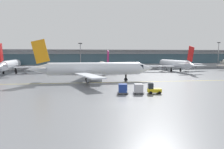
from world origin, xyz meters
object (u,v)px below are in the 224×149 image
(gate_airplane_2, at_px, (104,65))
(gate_airplane_1, at_px, (10,65))
(gate_airplane_3, at_px, (174,64))
(apron_light_mast_1, at_px, (80,55))
(apron_light_mast_2, at_px, (218,54))
(taxiing_regional_jet, at_px, (93,69))
(baggage_tug, at_px, (153,89))
(cargo_dolly_trailing, at_px, (123,89))
(cargo_dolly_lead, at_px, (139,88))

(gate_airplane_2, bearing_deg, gate_airplane_1, 92.41)
(gate_airplane_3, height_order, apron_light_mast_1, apron_light_mast_1)
(gate_airplane_1, bearing_deg, gate_airplane_2, -90.73)
(gate_airplane_2, relative_size, apron_light_mast_1, 2.16)
(apron_light_mast_2, bearing_deg, taxiing_regional_jet, -148.79)
(gate_airplane_1, relative_size, baggage_tug, 11.95)
(baggage_tug, xyz_separation_m, cargo_dolly_trailing, (-5.82, 1.11, 0.16))
(taxiing_regional_jet, bearing_deg, gate_airplane_2, 78.29)
(gate_airplane_2, bearing_deg, apron_light_mast_1, 37.22)
(cargo_dolly_lead, bearing_deg, apron_light_mast_2, 54.66)
(baggage_tug, distance_m, apron_light_mast_2, 92.78)
(cargo_dolly_lead, distance_m, apron_light_mast_1, 66.04)
(gate_airplane_1, xyz_separation_m, apron_light_mast_1, (28.09, 12.69, 3.65))
(taxiing_regional_jet, height_order, apron_light_mast_1, apron_light_mast_1)
(apron_light_mast_2, bearing_deg, cargo_dolly_trailing, -137.64)
(cargo_dolly_trailing, relative_size, apron_light_mast_2, 0.17)
(apron_light_mast_1, bearing_deg, apron_light_mast_2, -0.21)
(gate_airplane_3, height_order, apron_light_mast_2, apron_light_mast_2)
(gate_airplane_1, bearing_deg, taxiing_regional_jet, -139.33)
(baggage_tug, distance_m, cargo_dolly_lead, 2.85)
(gate_airplane_1, xyz_separation_m, apron_light_mast_2, (101.92, 12.42, 4.21))
(gate_airplane_1, relative_size, cargo_dolly_trailing, 14.24)
(gate_airplane_2, height_order, baggage_tug, gate_airplane_2)
(cargo_dolly_trailing, bearing_deg, taxiing_regional_jet, 109.80)
(cargo_dolly_lead, xyz_separation_m, apron_light_mast_1, (-5.94, 65.51, 5.95))
(gate_airplane_1, distance_m, taxiing_regional_jet, 42.77)
(cargo_dolly_lead, distance_m, apron_light_mast_2, 94.38)
(gate_airplane_2, height_order, cargo_dolly_trailing, gate_airplane_2)
(gate_airplane_3, xyz_separation_m, apron_light_mast_2, (34.57, 16.64, 4.36))
(gate_airplane_2, xyz_separation_m, baggage_tug, (-0.17, -52.88, -1.82))
(gate_airplane_2, xyz_separation_m, cargo_dolly_trailing, (-5.98, -51.77, -1.66))
(gate_airplane_1, bearing_deg, cargo_dolly_trailing, -149.31)
(gate_airplane_3, relative_size, baggage_tug, 11.44)
(gate_airplane_1, height_order, baggage_tug, gate_airplane_1)
(taxiing_regional_jet, height_order, cargo_dolly_trailing, taxiing_regional_jet)
(baggage_tug, bearing_deg, cargo_dolly_lead, 180.00)
(taxiing_regional_jet, distance_m, cargo_dolly_lead, 21.42)
(gate_airplane_1, xyz_separation_m, cargo_dolly_lead, (34.02, -52.82, -2.30))
(cargo_dolly_lead, relative_size, cargo_dolly_trailing, 1.00)
(baggage_tug, height_order, cargo_dolly_trailing, baggage_tug)
(gate_airplane_2, xyz_separation_m, gate_airplane_3, (30.35, -3.75, 0.49))
(taxiing_regional_jet, height_order, baggage_tug, taxiing_regional_jet)
(apron_light_mast_1, bearing_deg, cargo_dolly_lead, -84.82)
(gate_airplane_1, bearing_deg, cargo_dolly_lead, -147.21)
(baggage_tug, xyz_separation_m, apron_light_mast_2, (65.10, 65.77, 6.67))
(gate_airplane_3, xyz_separation_m, apron_light_mast_1, (-39.26, 16.91, 3.79))
(taxiing_regional_jet, xyz_separation_m, apron_light_mast_2, (74.04, 44.86, 4.08))
(baggage_tug, height_order, apron_light_mast_2, apron_light_mast_2)
(cargo_dolly_trailing, bearing_deg, apron_light_mast_1, 103.38)
(apron_light_mast_2, bearing_deg, gate_airplane_2, -168.77)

